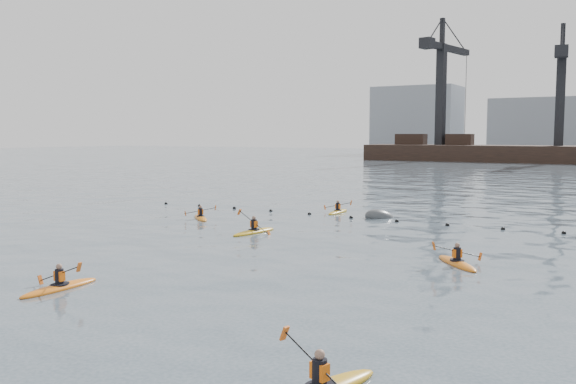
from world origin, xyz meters
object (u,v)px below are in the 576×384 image
kayaker_5 (338,211)px  mooring_buoy (380,218)px  kayaker_3 (254,231)px  kayaker_0 (60,286)px  kayaker_2 (201,217)px  kayaker_4 (457,262)px

kayaker_5 → mooring_buoy: bearing=-17.8°
kayaker_3 → mooring_buoy: size_ratio=1.62×
kayaker_0 → kayaker_2: kayaker_0 is taller
kayaker_0 → mooring_buoy: 22.02m
kayaker_4 → mooring_buoy: kayaker_4 is taller
kayaker_0 → kayaker_5: size_ratio=1.04×
kayaker_0 → kayaker_4: 14.78m
kayaker_0 → kayaker_3: bearing=94.0°
mooring_buoy → kayaker_4: bearing=-55.7°
kayaker_4 → kayaker_0: bearing=4.7°
kayaker_3 → mooring_buoy: kayaker_3 is taller
kayaker_2 → kayaker_4: bearing=-65.3°
kayaker_0 → kayaker_2: bearing=113.1°
kayaker_2 → kayaker_0: bearing=-115.0°
kayaker_3 → mooring_buoy: bearing=75.8°
kayaker_3 → kayaker_5: bearing=96.0°
kayaker_3 → kayaker_5: size_ratio=1.11×
kayaker_3 → kayaker_4: 11.50m
kayaker_2 → mooring_buoy: (9.30, 5.96, -0.09)m
kayaker_3 → kayaker_4: size_ratio=1.18×
kayaker_2 → kayaker_4: kayaker_4 is taller
kayaker_0 → kayaker_2: 17.23m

